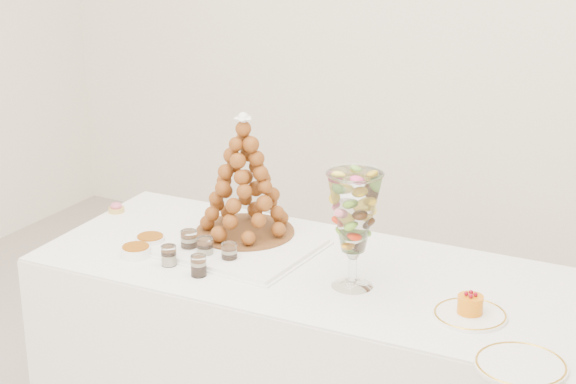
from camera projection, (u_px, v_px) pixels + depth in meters
The scene contains 15 objects.
buffet_table at pixel (318, 364), 3.14m from camera, with size 1.84×0.81×0.69m.
lace_tray at pixel (231, 245), 3.18m from camera, with size 0.53×0.40×0.02m, color white.
macaron_vase at pixel (354, 214), 2.82m from camera, with size 0.16×0.16×0.36m.
cake_plate at pixel (470, 315), 2.71m from camera, with size 0.21×0.21×0.01m, color white.
spare_plate at pixel (521, 365), 2.45m from camera, with size 0.24×0.24×0.01m, color white.
pink_tart at pixel (116, 208), 3.49m from camera, with size 0.06×0.06×0.04m.
verrine_a at pixel (189, 241), 3.13m from camera, with size 0.05×0.05×0.07m, color white.
verrine_b at pixel (205, 248), 3.09m from camera, with size 0.05×0.05×0.07m, color white.
verrine_c at pixel (229, 253), 3.05m from camera, with size 0.05×0.05×0.07m, color white.
verrine_d at pixel (169, 255), 3.04m from camera, with size 0.05×0.05×0.07m, color white.
verrine_e at pixel (199, 266), 2.96m from camera, with size 0.05×0.05×0.07m, color white.
ramekin_back at pixel (150, 241), 3.19m from camera, with size 0.10×0.10×0.03m, color white.
ramekin_front at pixel (136, 251), 3.11m from camera, with size 0.10×0.10×0.03m, color white.
croquembouche at pixel (244, 176), 3.19m from camera, with size 0.34×0.34×0.42m.
mousse_cake at pixel (470, 304), 2.71m from camera, with size 0.07×0.07×0.06m.
Camera 1 is at (1.35, -2.11, 1.93)m, focal length 60.00 mm.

